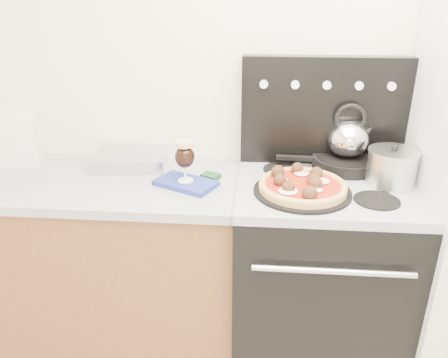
# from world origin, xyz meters

# --- Properties ---
(room_shell) EXTENTS (3.52, 3.01, 2.52)m
(room_shell) POSITION_xyz_m (0.00, 0.29, 1.25)
(room_shell) COLOR beige
(room_shell) RESTS_ON ground
(base_cabinet) EXTENTS (1.45, 0.60, 0.86)m
(base_cabinet) POSITION_xyz_m (-1.02, 1.20, 0.43)
(base_cabinet) COLOR brown
(base_cabinet) RESTS_ON ground
(countertop) EXTENTS (1.48, 0.63, 0.04)m
(countertop) POSITION_xyz_m (-1.02, 1.20, 0.88)
(countertop) COLOR #A4A4A5
(countertop) RESTS_ON base_cabinet
(stove_body) EXTENTS (0.76, 0.65, 0.88)m
(stove_body) POSITION_xyz_m (0.08, 1.18, 0.44)
(stove_body) COLOR black
(stove_body) RESTS_ON ground
(cooktop) EXTENTS (0.76, 0.65, 0.04)m
(cooktop) POSITION_xyz_m (0.08, 1.18, 0.90)
(cooktop) COLOR #ADADB2
(cooktop) RESTS_ON stove_body
(backguard) EXTENTS (0.76, 0.08, 0.50)m
(backguard) POSITION_xyz_m (0.08, 1.45, 1.17)
(backguard) COLOR black
(backguard) RESTS_ON cooktop
(toaster_oven) EXTENTS (0.45, 0.38, 0.24)m
(toaster_oven) POSITION_xyz_m (-1.49, 1.39, 1.02)
(toaster_oven) COLOR silver
(toaster_oven) RESTS_ON countertop
(foil_sheet) EXTENTS (0.36, 0.28, 0.07)m
(foil_sheet) POSITION_xyz_m (-0.83, 1.37, 0.93)
(foil_sheet) COLOR silver
(foil_sheet) RESTS_ON countertop
(oven_mitt) EXTENTS (0.30, 0.25, 0.02)m
(oven_mitt) POSITION_xyz_m (-0.53, 1.15, 0.91)
(oven_mitt) COLOR navy
(oven_mitt) RESTS_ON countertop
(beer_glass) EXTENTS (0.11, 0.11, 0.19)m
(beer_glass) POSITION_xyz_m (-0.53, 1.15, 1.01)
(beer_glass) COLOR black
(beer_glass) RESTS_ON oven_mitt
(pizza_pan) EXTENTS (0.51, 0.51, 0.01)m
(pizza_pan) POSITION_xyz_m (-0.03, 1.08, 0.93)
(pizza_pan) COLOR black
(pizza_pan) RESTS_ON cooktop
(pizza) EXTENTS (0.39, 0.39, 0.05)m
(pizza) POSITION_xyz_m (-0.03, 1.08, 0.96)
(pizza) COLOR #E0B869
(pizza) RESTS_ON pizza_pan
(skillet) EXTENTS (0.32, 0.32, 0.05)m
(skillet) POSITION_xyz_m (0.19, 1.37, 0.95)
(skillet) COLOR black
(skillet) RESTS_ON cooktop
(tea_kettle) EXTENTS (0.22, 0.22, 0.21)m
(tea_kettle) POSITION_xyz_m (0.19, 1.37, 1.08)
(tea_kettle) COLOR white
(tea_kettle) RESTS_ON skillet
(stock_pot) EXTENTS (0.24, 0.24, 0.15)m
(stock_pot) POSITION_xyz_m (0.35, 1.20, 0.99)
(stock_pot) COLOR silver
(stock_pot) RESTS_ON cooktop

